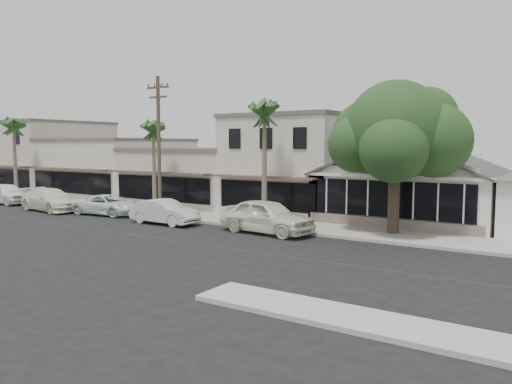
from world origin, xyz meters
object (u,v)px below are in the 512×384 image
Objects in this scene: utility_pole at (159,143)px; car_1 at (164,212)px; car_2 at (108,205)px; car_4 at (6,193)px; car_0 at (267,216)px; shade_tree at (396,134)px; car_3 at (51,200)px.

car_1 is at bearing -40.16° from utility_pole.
car_2 is at bearing -166.89° from utility_pole.
utility_pole reaches higher than car_4.
car_2 is (-5.90, 0.77, -0.06)m from car_1.
car_0 is at bearing -96.99° from car_2.
shade_tree is (12.53, 3.93, 4.52)m from car_1.
car_4 is at bearing 90.10° from car_3.
utility_pole is 16.17m from car_4.
shade_tree is at bearing -73.00° from car_1.
car_4 is 0.61× the size of shade_tree.
car_2 is at bearing 82.13° from car_1.
car_4 reaches higher than car_1.
car_3 is at bearing -168.58° from utility_pole.
utility_pole reaches higher than car_2.
utility_pole reaches higher than car_0.
car_0 reaches higher than car_2.
utility_pole is at bearing -171.20° from shade_tree.
car_0 reaches higher than car_1.
car_2 is 0.88× the size of car_3.
car_1 is 0.91× the size of car_4.
utility_pole is at bearing 49.42° from car_1.
utility_pole is 5.75m from car_2.
car_1 is (1.99, -1.68, -4.06)m from utility_pole.
utility_pole is 9.93m from car_3.
car_1 is 5.95m from car_2.
shade_tree is at bearing -74.68° from car_3.
shade_tree reaches higher than car_1.
shade_tree is (5.80, 3.21, 4.34)m from car_0.
utility_pole is 1.84× the size of car_4.
car_2 is 11.73m from car_4.
shade_tree is at bearing 8.80° from utility_pole.
car_0 is 24.36m from car_4.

